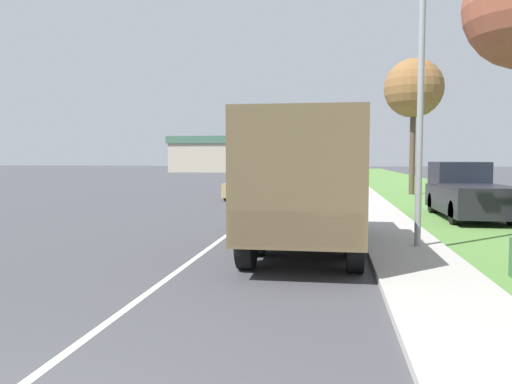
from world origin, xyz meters
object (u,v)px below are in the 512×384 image
car_third_ahead (319,173)px  lamp_post (413,33)px  pickup_truck (466,192)px  military_truck (306,178)px  car_nearest_ahead (248,185)px  car_second_ahead (260,179)px  car_fourth_ahead (295,169)px

car_third_ahead → lamp_post: lamp_post is taller
pickup_truck → military_truck: bearing=-126.1°
military_truck → car_nearest_ahead: 14.76m
pickup_truck → car_second_ahead: bearing=120.3°
car_third_ahead → car_fourth_ahead: (-3.39, 16.29, 0.00)m
military_truck → car_fourth_ahead: 50.07m
lamp_post → car_second_ahead: bearing=106.1°
car_fourth_ahead → pickup_truck: size_ratio=0.88×
car_second_ahead → pickup_truck: (9.66, -16.52, 0.27)m
car_nearest_ahead → pickup_truck: size_ratio=0.76×
car_third_ahead → lamp_post: size_ratio=0.50×
car_fourth_ahead → military_truck: bearing=-85.5°
car_second_ahead → car_third_ahead: (3.87, 9.90, 0.10)m
car_nearest_ahead → pickup_truck: bearing=-38.2°
car_nearest_ahead → car_third_ahead: 19.62m
military_truck → pickup_truck: bearing=53.9°
car_nearest_ahead → pickup_truck: 11.43m
car_third_ahead → lamp_post: 33.56m
military_truck → lamp_post: size_ratio=0.81×
car_nearest_ahead → car_third_ahead: bearing=80.6°
military_truck → car_third_ahead: 33.63m
car_third_ahead → lamp_post: bearing=-85.1°
car_nearest_ahead → car_fourth_ahead: 35.65m
car_second_ahead → car_third_ahead: 10.63m
pickup_truck → lamp_post: size_ratio=0.65×
car_nearest_ahead → car_fourth_ahead: (-0.19, 35.65, 0.05)m
military_truck → car_nearest_ahead: bearing=104.7°
car_second_ahead → pickup_truck: size_ratio=0.91×
car_nearest_ahead → car_second_ahead: car_nearest_ahead is taller
military_truck → lamp_post: 3.97m
car_nearest_ahead → car_third_ahead: size_ratio=0.98×
car_second_ahead → car_fourth_ahead: bearing=88.9°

